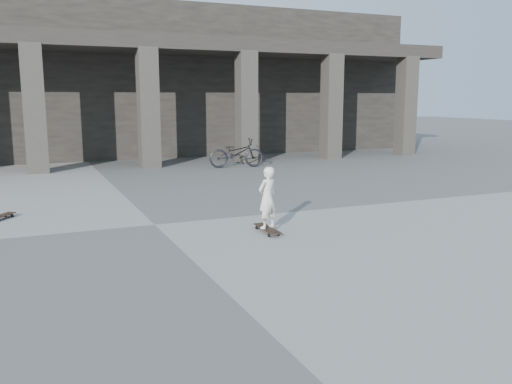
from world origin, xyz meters
name	(u,v)px	position (x,y,z in m)	size (l,w,h in m)	color
ground	(155,225)	(0.00, 0.00, 0.00)	(90.00, 90.00, 0.00)	#51514E
colonnade	(76,81)	(0.00, 13.77, 3.03)	(28.00, 8.82, 6.00)	black
longboard	(267,229)	(1.69, -1.39, 0.07)	(0.23, 0.85, 0.08)	black
skateboard_spare	(0,217)	(-2.68, 1.59, 0.07)	(0.58, 0.69, 0.09)	black
child	(267,198)	(1.69, -1.39, 0.63)	(0.40, 0.26, 1.09)	beige
bicycle	(236,153)	(4.49, 7.30, 0.49)	(0.65, 1.87, 0.98)	black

